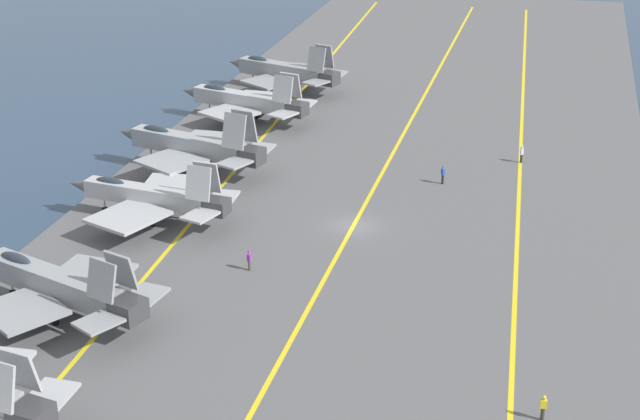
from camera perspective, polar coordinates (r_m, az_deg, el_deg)
ground_plane at (r=84.28m, az=1.95°, el=-1.18°), size 2000.00×2000.00×0.00m
carrier_deck at (r=84.20m, az=1.95°, el=-1.06°), size 210.87×50.44×0.40m
deck_stripe_foul_line at (r=82.58m, az=11.39°, el=-1.89°), size 189.56×9.91×0.01m
deck_stripe_centerline at (r=84.11m, az=1.95°, el=-0.93°), size 189.78×0.36×0.01m
deck_stripe_edge_line at (r=87.84m, az=-6.92°, el=-0.01°), size 189.70×6.33×0.01m
parked_jet_second at (r=71.60m, az=-15.09°, el=-4.18°), size 12.14×16.49×6.00m
parked_jet_third at (r=85.36m, az=-9.83°, el=0.80°), size 13.77×15.68×5.99m
parked_jet_fourth at (r=96.28m, az=-7.51°, el=3.79°), size 12.55×16.70×6.86m
parked_jet_fifth at (r=111.03m, az=-4.39°, el=6.37°), size 12.03×16.43×6.06m
parked_jet_sixth at (r=122.36m, az=-2.13°, el=8.10°), size 12.45×15.99×6.31m
crew_blue_vest at (r=93.44m, az=7.17°, el=2.10°), size 0.46×0.44×1.82m
crew_purple_vest at (r=76.25m, az=-4.13°, el=-2.89°), size 0.42×0.32×1.70m
crew_white_vest at (r=100.16m, az=11.66°, el=3.25°), size 0.45×0.39×1.80m
crew_yellow_vest at (r=60.45m, az=12.87°, el=-11.09°), size 0.31×0.41×1.72m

